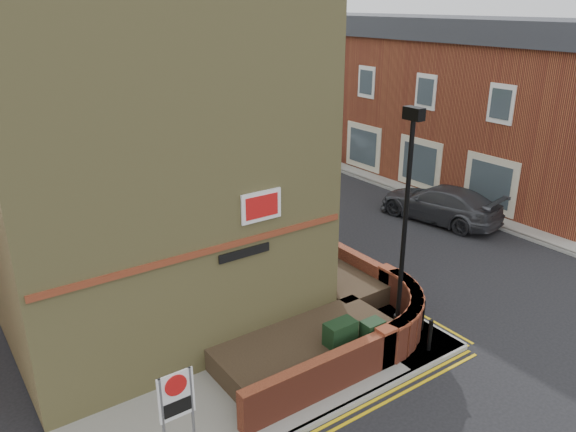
# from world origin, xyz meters

# --- Properties ---
(ground) EXTENTS (120.00, 120.00, 0.00)m
(ground) POSITION_xyz_m (0.00, 0.00, 0.00)
(ground) COLOR black
(ground) RESTS_ON ground
(pavement_corner) EXTENTS (13.00, 3.00, 0.12)m
(pavement_corner) POSITION_xyz_m (-3.50, 1.50, 0.06)
(pavement_corner) COLOR gray
(pavement_corner) RESTS_ON ground
(pavement_main) EXTENTS (2.00, 32.00, 0.12)m
(pavement_main) POSITION_xyz_m (2.00, 16.00, 0.06)
(pavement_main) COLOR gray
(pavement_main) RESTS_ON ground
(pavement_far) EXTENTS (4.00, 40.00, 0.12)m
(pavement_far) POSITION_xyz_m (13.00, 13.00, 0.06)
(pavement_far) COLOR gray
(pavement_far) RESTS_ON ground
(kerb_main_near) EXTENTS (0.15, 32.00, 0.12)m
(kerb_main_near) POSITION_xyz_m (3.00, 16.00, 0.06)
(kerb_main_near) COLOR gray
(kerb_main_near) RESTS_ON ground
(kerb_main_far) EXTENTS (0.15, 40.00, 0.12)m
(kerb_main_far) POSITION_xyz_m (11.00, 13.00, 0.06)
(kerb_main_far) COLOR gray
(kerb_main_far) RESTS_ON ground
(yellow_lines_main) EXTENTS (0.28, 32.00, 0.01)m
(yellow_lines_main) POSITION_xyz_m (3.25, 16.00, 0.01)
(yellow_lines_main) COLOR gold
(yellow_lines_main) RESTS_ON ground
(corner_building) EXTENTS (8.95, 10.40, 13.60)m
(corner_building) POSITION_xyz_m (-2.84, 8.00, 6.23)
(corner_building) COLOR #998D51
(corner_building) RESTS_ON ground
(garden_wall) EXTENTS (6.80, 6.00, 1.20)m
(garden_wall) POSITION_xyz_m (0.00, 2.50, 0.00)
(garden_wall) COLOR maroon
(garden_wall) RESTS_ON ground
(lamppost) EXTENTS (0.25, 0.50, 6.30)m
(lamppost) POSITION_xyz_m (1.60, 1.20, 3.34)
(lamppost) COLOR black
(lamppost) RESTS_ON pavement_corner
(utility_cabinet_large) EXTENTS (0.80, 0.45, 1.20)m
(utility_cabinet_large) POSITION_xyz_m (-0.30, 1.30, 0.72)
(utility_cabinet_large) COLOR black
(utility_cabinet_large) RESTS_ON pavement_corner
(utility_cabinet_small) EXTENTS (0.55, 0.40, 1.10)m
(utility_cabinet_small) POSITION_xyz_m (0.50, 1.00, 0.67)
(utility_cabinet_small) COLOR black
(utility_cabinet_small) RESTS_ON pavement_corner
(bollard_near) EXTENTS (0.11, 0.11, 0.90)m
(bollard_near) POSITION_xyz_m (2.00, 0.40, 0.57)
(bollard_near) COLOR black
(bollard_near) RESTS_ON pavement_corner
(bollard_far) EXTENTS (0.11, 0.11, 0.90)m
(bollard_far) POSITION_xyz_m (2.60, 1.20, 0.57)
(bollard_far) COLOR black
(bollard_far) RESTS_ON pavement_corner
(zone_sign) EXTENTS (0.72, 0.07, 2.20)m
(zone_sign) POSITION_xyz_m (-5.00, 0.50, 1.64)
(zone_sign) COLOR slate
(zone_sign) RESTS_ON pavement_corner
(far_terrace) EXTENTS (5.40, 30.40, 8.00)m
(far_terrace) POSITION_xyz_m (14.50, 17.00, 4.04)
(far_terrace) COLOR maroon
(far_terrace) RESTS_ON ground
(far_terrace_cream) EXTENTS (5.40, 12.40, 8.00)m
(far_terrace_cream) POSITION_xyz_m (14.50, 38.00, 4.05)
(far_terrace_cream) COLOR beige
(far_terrace_cream) RESTS_ON ground
(tree_near) EXTENTS (3.64, 3.65, 6.70)m
(tree_near) POSITION_xyz_m (2.00, 14.05, 4.70)
(tree_near) COLOR #382B1E
(tree_near) RESTS_ON pavement_main
(tree_mid) EXTENTS (4.03, 4.03, 7.42)m
(tree_mid) POSITION_xyz_m (2.00, 22.05, 5.20)
(tree_mid) COLOR #382B1E
(tree_mid) RESTS_ON pavement_main
(tree_far) EXTENTS (3.81, 3.81, 7.00)m
(tree_far) POSITION_xyz_m (2.00, 30.05, 4.91)
(tree_far) COLOR #382B1E
(tree_far) RESTS_ON pavement_main
(traffic_light_assembly) EXTENTS (0.20, 0.16, 4.20)m
(traffic_light_assembly) POSITION_xyz_m (2.40, 25.00, 2.78)
(traffic_light_assembly) COLOR black
(traffic_light_assembly) RESTS_ON pavement_main
(silver_car_near) EXTENTS (2.82, 4.80, 1.49)m
(silver_car_near) POSITION_xyz_m (3.60, 9.73, 0.75)
(silver_car_near) COLOR #B6BBBF
(silver_car_near) RESTS_ON ground
(red_car_main) EXTENTS (2.96, 4.61, 1.18)m
(red_car_main) POSITION_xyz_m (4.99, 17.79, 0.59)
(red_car_main) COLOR maroon
(red_car_main) RESTS_ON ground
(grey_car_far) EXTENTS (3.05, 5.49, 1.50)m
(grey_car_far) POSITION_xyz_m (9.77, 6.76, 0.75)
(grey_car_far) COLOR #34353A
(grey_car_far) RESTS_ON ground
(silver_car_far) EXTENTS (2.88, 4.40, 1.39)m
(silver_car_far) POSITION_xyz_m (10.50, 17.21, 0.70)
(silver_car_far) COLOR silver
(silver_car_far) RESTS_ON ground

